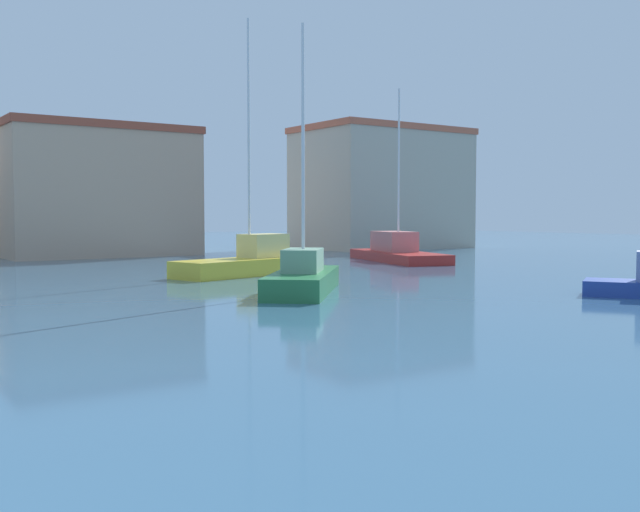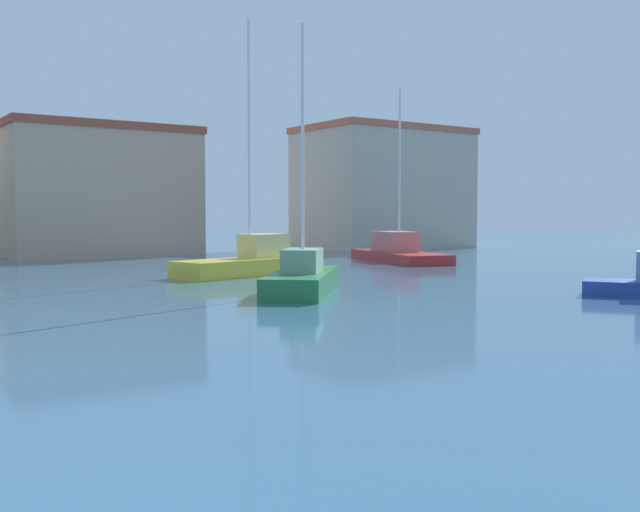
# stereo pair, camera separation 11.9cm
# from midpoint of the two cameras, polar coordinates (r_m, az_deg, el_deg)

# --- Properties ---
(water) EXTENTS (160.00, 160.00, 0.00)m
(water) POSITION_cam_midpoint_polar(r_m,az_deg,el_deg) (28.06, -6.42, -2.51)
(water) COLOR #38607F
(water) RESTS_ON ground
(sailboat_green_mid_harbor) EXTENTS (5.92, 6.37, 9.56)m
(sailboat_green_mid_harbor) POSITION_cam_midpoint_polar(r_m,az_deg,el_deg) (26.40, -1.45, -1.61)
(sailboat_green_mid_harbor) COLOR #28703D
(sailboat_green_mid_harbor) RESTS_ON water
(sailboat_red_outer_mooring) EXTENTS (5.18, 9.29, 10.22)m
(sailboat_red_outer_mooring) POSITION_cam_midpoint_polar(r_m,az_deg,el_deg) (44.23, 5.91, 0.39)
(sailboat_red_outer_mooring) COLOR #B22823
(sailboat_red_outer_mooring) RESTS_ON water
(sailboat_yellow_center_channel) EXTENTS (8.06, 4.16, 11.72)m
(sailboat_yellow_center_channel) POSITION_cam_midpoint_polar(r_m,az_deg,el_deg) (34.26, -5.38, -0.41)
(sailboat_yellow_center_channel) COLOR gold
(sailboat_yellow_center_channel) RESTS_ON water
(waterfront_apartments) EXTENTS (12.50, 10.18, 8.74)m
(waterfront_apartments) POSITION_cam_midpoint_polar(r_m,az_deg,el_deg) (53.22, -17.38, 4.81)
(waterfront_apartments) COLOR tan
(waterfront_apartments) RESTS_ON ground
(yacht_club) EXTENTS (13.26, 8.92, 9.87)m
(yacht_club) POSITION_cam_midpoint_polar(r_m,az_deg,el_deg) (61.15, 4.75, 5.26)
(yacht_club) COLOR #B2A893
(yacht_club) RESTS_ON ground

